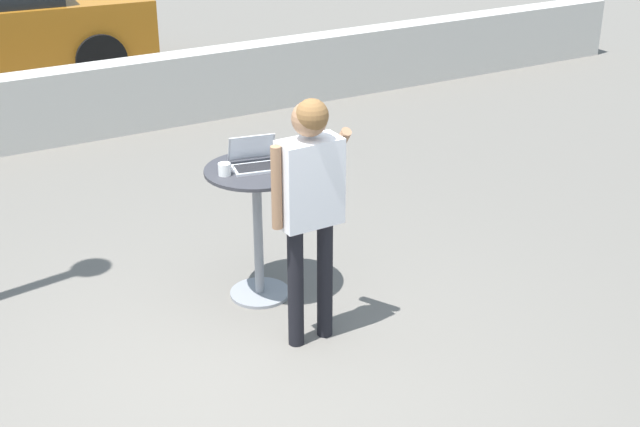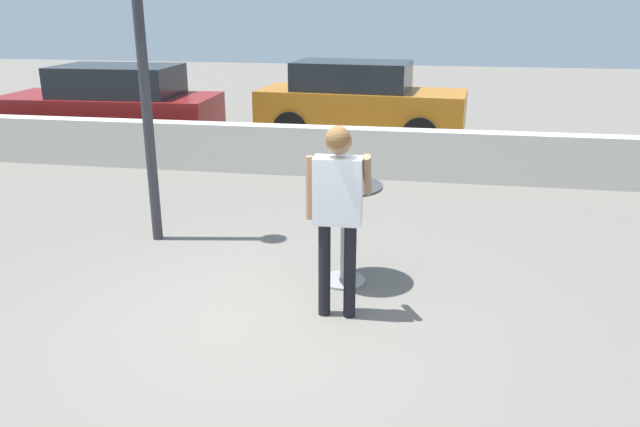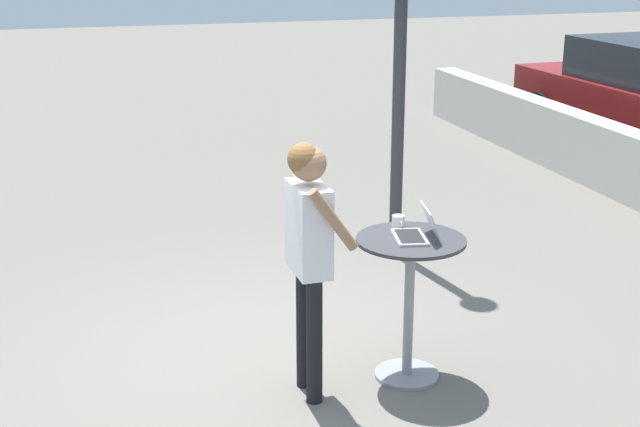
{
  "view_description": "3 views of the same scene",
  "coord_description": "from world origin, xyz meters",
  "px_view_note": "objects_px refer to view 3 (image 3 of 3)",
  "views": [
    {
      "loc": [
        -1.92,
        -4.47,
        3.44
      ],
      "look_at": [
        0.79,
        0.37,
        0.88
      ],
      "focal_mm": 50.0,
      "sensor_mm": 36.0,
      "label": 1
    },
    {
      "loc": [
        1.38,
        -4.89,
        2.73
      ],
      "look_at": [
        0.42,
        0.5,
        0.88
      ],
      "focal_mm": 35.0,
      "sensor_mm": 36.0,
      "label": 2
    },
    {
      "loc": [
        5.9,
        -1.26,
        3.04
      ],
      "look_at": [
        0.42,
        0.36,
        1.22
      ],
      "focal_mm": 50.0,
      "sensor_mm": 36.0,
      "label": 3
    }
  ],
  "objects_px": {
    "cafe_table": "(410,284)",
    "coffee_mug": "(398,222)",
    "laptop": "(418,231)",
    "standing_person": "(309,237)"
  },
  "relations": [
    {
      "from": "cafe_table",
      "to": "standing_person",
      "type": "distance_m",
      "value": 0.86
    },
    {
      "from": "laptop",
      "to": "standing_person",
      "type": "height_order",
      "value": "standing_person"
    },
    {
      "from": "laptop",
      "to": "coffee_mug",
      "type": "height_order",
      "value": "laptop"
    },
    {
      "from": "cafe_table",
      "to": "coffee_mug",
      "type": "bearing_deg",
      "value": 179.82
    },
    {
      "from": "cafe_table",
      "to": "standing_person",
      "type": "height_order",
      "value": "standing_person"
    },
    {
      "from": "standing_person",
      "to": "laptop",
      "type": "bearing_deg",
      "value": 92.18
    },
    {
      "from": "cafe_table",
      "to": "coffee_mug",
      "type": "xyz_separation_m",
      "value": [
        -0.24,
        0.0,
        0.38
      ]
    },
    {
      "from": "cafe_table",
      "to": "coffee_mug",
      "type": "height_order",
      "value": "coffee_mug"
    },
    {
      "from": "cafe_table",
      "to": "laptop",
      "type": "distance_m",
      "value": 0.39
    },
    {
      "from": "cafe_table",
      "to": "laptop",
      "type": "xyz_separation_m",
      "value": [
        0.01,
        0.04,
        0.39
      ]
    }
  ]
}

